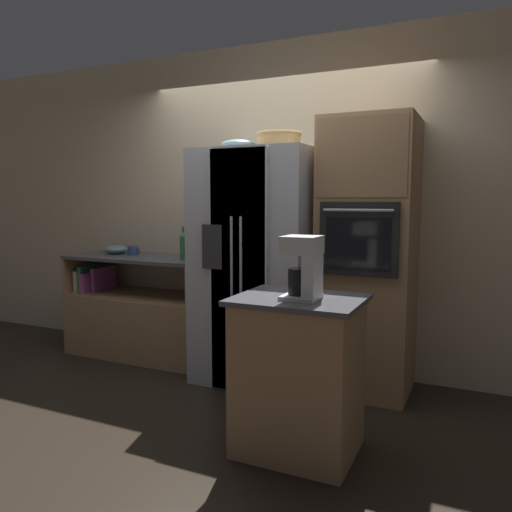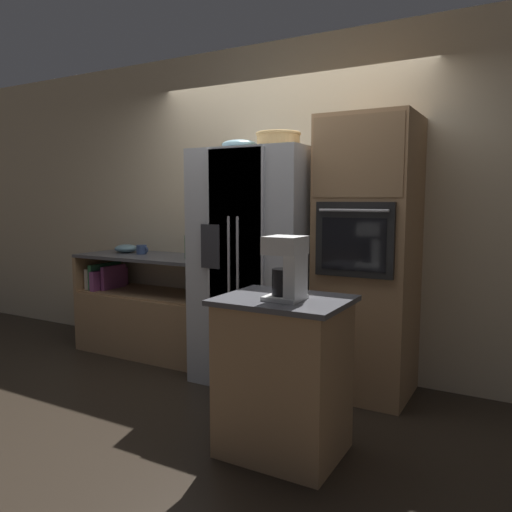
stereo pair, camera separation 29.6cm
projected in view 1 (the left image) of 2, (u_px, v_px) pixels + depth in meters
The scene contains 12 objects.
ground_plane at pixel (258, 379), 4.08m from camera, with size 20.00×20.00×0.00m, color black.
wall_back at pixel (282, 207), 4.37m from camera, with size 12.00×0.06×2.80m.
counter_left at pixel (143, 318), 4.71m from camera, with size 1.40×0.63×0.94m.
refrigerator at pixel (260, 266), 4.04m from camera, with size 0.93×0.84×1.85m.
wall_oven at pixel (368, 257), 3.75m from camera, with size 0.67×0.68×2.06m.
island_counter at pixel (298, 374), 2.88m from camera, with size 0.72×0.58×0.91m.
wicker_basket at pixel (279, 140), 3.77m from camera, with size 0.34×0.34×0.12m.
fruit_bowl at pixel (239, 145), 3.92m from camera, with size 0.28×0.28×0.08m.
bottle_tall at pixel (183, 245), 4.38m from camera, with size 0.06×0.06×0.29m.
mug at pixel (133, 250), 4.72m from camera, with size 0.13×0.10×0.09m.
mixing_bowl at pixel (116, 250), 4.84m from camera, with size 0.22×0.22×0.08m.
coffee_maker at pixel (305, 265), 2.74m from camera, with size 0.20×0.20×0.35m.
Camera 1 is at (1.65, -3.58, 1.47)m, focal length 35.00 mm.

